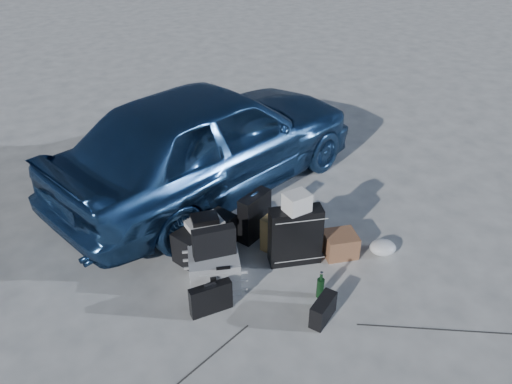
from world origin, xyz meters
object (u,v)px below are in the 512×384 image
car (210,139)px  green_bottle (321,285)px  briefcase (211,299)px  duffel_bag (205,238)px  suitcase_left (255,216)px  cardboard_box (340,244)px  suitcase_right (295,236)px  pelican_case (214,270)px

car → green_bottle: car is taller
briefcase → duffel_bag: duffel_bag is taller
suitcase_left → cardboard_box: suitcase_left is taller
briefcase → suitcase_right: bearing=16.4°
pelican_case → suitcase_left: 0.94m
pelican_case → green_bottle: pelican_case is taller
duffel_bag → green_bottle: duffel_bag is taller
car → suitcase_right: car is taller
pelican_case → duffel_bag: same height
car → duffel_bag: 1.50m
suitcase_right → pelican_case: bearing=-166.9°
cardboard_box → green_bottle: size_ratio=1.17×
suitcase_right → cardboard_box: suitcase_right is taller
briefcase → duffel_bag: 0.95m
suitcase_left → cardboard_box: bearing=-71.7°
pelican_case → briefcase: size_ratio=1.21×
cardboard_box → car: bearing=106.7°
briefcase → suitcase_left: suitcase_left is taller
briefcase → cardboard_box: (1.64, 0.07, -0.03)m
briefcase → duffel_bag: size_ratio=0.57×
car → green_bottle: bearing=164.4°
suitcase_left → suitcase_right: bearing=-98.3°
suitcase_right → cardboard_box: 0.57m
pelican_case → green_bottle: bearing=-18.2°
suitcase_right → green_bottle: bearing=-79.4°
suitcase_left → duffel_bag: (-0.63, 0.03, -0.10)m
briefcase → suitcase_left: size_ratio=0.74×
suitcase_left → green_bottle: size_ratio=1.88×
car → suitcase_right: size_ratio=6.47×
briefcase → duffel_bag: (0.36, 0.88, 0.02)m
car → cardboard_box: 2.19m
cardboard_box → pelican_case: bearing=169.8°
car → cardboard_box: (0.61, -2.01, -0.62)m
car → briefcase: bearing=137.9°
pelican_case → briefcase: (-0.20, -0.33, -0.02)m
car → pelican_case: car is taller
suitcase_right → green_bottle: (-0.09, -0.60, -0.19)m
briefcase → green_bottle: 1.10m
car → suitcase_right: 1.90m
suitcase_left → duffel_bag: size_ratio=0.77×
briefcase → cardboard_box: 1.64m
pelican_case → suitcase_left: bearing=55.2°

